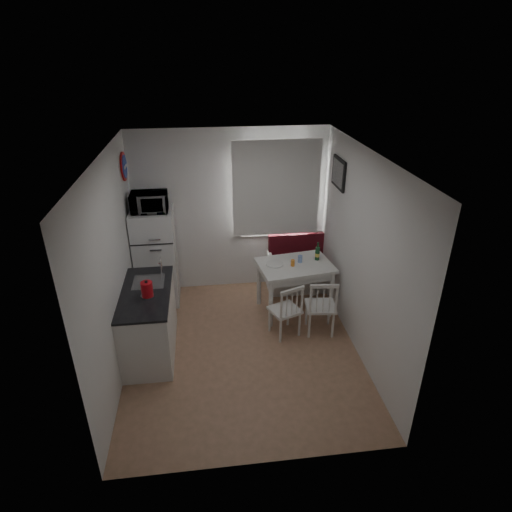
{
  "coord_description": "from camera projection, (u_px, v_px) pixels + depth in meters",
  "views": [
    {
      "loc": [
        -0.4,
        -4.55,
        3.67
      ],
      "look_at": [
        0.24,
        0.5,
        1.13
      ],
      "focal_mm": 30.0,
      "sensor_mm": 36.0,
      "label": 1
    }
  ],
  "objects": [
    {
      "name": "fridge",
      "position": [
        156.0,
        257.0,
        6.5
      ],
      "size": [
        0.61,
        0.61,
        1.51
      ],
      "primitive_type": "cube",
      "color": "white",
      "rests_on": "floor"
    },
    {
      "name": "ceiling",
      "position": [
        240.0,
        155.0,
        4.56
      ],
      "size": [
        3.0,
        3.5,
        0.02
      ],
      "primitive_type": "cube",
      "color": "white",
      "rests_on": "wall_back"
    },
    {
      "name": "drinking_glass_orange",
      "position": [
        293.0,
        263.0,
        6.15
      ],
      "size": [
        0.06,
        0.06,
        0.1
      ],
      "primitive_type": "cylinder",
      "color": "orange",
      "rests_on": "dining_table"
    },
    {
      "name": "bench",
      "position": [
        306.0,
        271.0,
        7.07
      ],
      "size": [
        1.26,
        0.49,
        0.9
      ],
      "color": "white",
      "rests_on": "floor"
    },
    {
      "name": "curtain",
      "position": [
        276.0,
        189.0,
        6.52
      ],
      "size": [
        1.35,
        0.02,
        1.5
      ],
      "primitive_type": "cube",
      "color": "white",
      "rests_on": "wall_back"
    },
    {
      "name": "wall_back",
      "position": [
        231.0,
        212.0,
        6.7
      ],
      "size": [
        3.0,
        0.02,
        2.6
      ],
      "primitive_type": "cube",
      "color": "white",
      "rests_on": "floor"
    },
    {
      "name": "wall_sign",
      "position": [
        124.0,
        166.0,
        5.89
      ],
      "size": [
        0.03,
        0.4,
        0.4
      ],
      "primitive_type": "cylinder",
      "rotation": [
        0.0,
        1.57,
        0.0
      ],
      "color": "#1B3CA2",
      "rests_on": "wall_left"
    },
    {
      "name": "floor",
      "position": [
        243.0,
        349.0,
        5.72
      ],
      "size": [
        3.0,
        3.5,
        0.02
      ],
      "primitive_type": "cube",
      "color": "#9A7152",
      "rests_on": "ground"
    },
    {
      "name": "wall_front",
      "position": [
        261.0,
        358.0,
        3.59
      ],
      "size": [
        3.0,
        0.02,
        2.6
      ],
      "primitive_type": "cube",
      "color": "white",
      "rests_on": "floor"
    },
    {
      "name": "kitchen_counter",
      "position": [
        149.0,
        321.0,
        5.52
      ],
      "size": [
        0.62,
        1.32,
        1.16
      ],
      "color": "white",
      "rests_on": "floor"
    },
    {
      "name": "wine_bottle",
      "position": [
        318.0,
        251.0,
        6.29
      ],
      "size": [
        0.07,
        0.07,
        0.28
      ],
      "primitive_type": null,
      "color": "#154422",
      "rests_on": "dining_table"
    },
    {
      "name": "window",
      "position": [
        276.0,
        191.0,
        6.61
      ],
      "size": [
        1.22,
        0.06,
        1.47
      ],
      "primitive_type": "cube",
      "color": "white",
      "rests_on": "wall_back"
    },
    {
      "name": "microwave",
      "position": [
        149.0,
        202.0,
        6.05
      ],
      "size": [
        0.51,
        0.35,
        0.28
      ],
      "primitive_type": "imported",
      "color": "white",
      "rests_on": "fridge"
    },
    {
      "name": "chair_left",
      "position": [
        286.0,
        307.0,
        5.74
      ],
      "size": [
        0.49,
        0.48,
        0.43
      ],
      "rotation": [
        0.0,
        0.0,
        0.38
      ],
      "color": "white",
      "rests_on": "floor"
    },
    {
      "name": "drinking_glass_blue",
      "position": [
        300.0,
        259.0,
        6.25
      ],
      "size": [
        0.06,
        0.06,
        0.11
      ],
      "primitive_type": "cylinder",
      "color": "#83A1DF",
      "rests_on": "dining_table"
    },
    {
      "name": "kettle",
      "position": [
        147.0,
        289.0,
        5.15
      ],
      "size": [
        0.17,
        0.17,
        0.23
      ],
      "primitive_type": "cylinder",
      "color": "red",
      "rests_on": "kitchen_counter"
    },
    {
      "name": "wall_left",
      "position": [
        113.0,
        271.0,
        4.98
      ],
      "size": [
        0.02,
        3.5,
        2.6
      ],
      "primitive_type": "cube",
      "color": "white",
      "rests_on": "floor"
    },
    {
      "name": "chair_right",
      "position": [
        323.0,
        302.0,
        5.78
      ],
      "size": [
        0.44,
        0.42,
        0.46
      ],
      "rotation": [
        0.0,
        0.0,
        -0.1
      ],
      "color": "white",
      "rests_on": "floor"
    },
    {
      "name": "picture_frame",
      "position": [
        338.0,
        173.0,
        5.95
      ],
      "size": [
        0.04,
        0.52,
        0.42
      ],
      "primitive_type": "cube",
      "color": "black",
      "rests_on": "wall_right"
    },
    {
      "name": "dining_table",
      "position": [
        295.0,
        269.0,
        6.26
      ],
      "size": [
        1.15,
        0.88,
        0.79
      ],
      "rotation": [
        0.0,
        0.0,
        0.15
      ],
      "color": "white",
      "rests_on": "floor"
    },
    {
      "name": "plate",
      "position": [
        275.0,
        264.0,
        6.2
      ],
      "size": [
        0.25,
        0.25,
        0.02
      ],
      "primitive_type": "cylinder",
      "color": "white",
      "rests_on": "dining_table"
    },
    {
      "name": "wall_right",
      "position": [
        361.0,
        256.0,
        5.31
      ],
      "size": [
        0.02,
        3.5,
        2.6
      ],
      "primitive_type": "cube",
      "color": "white",
      "rests_on": "floor"
    }
  ]
}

